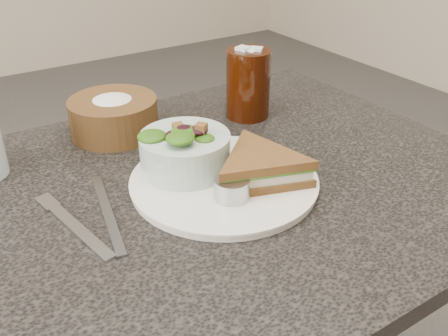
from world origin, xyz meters
name	(u,v)px	position (x,y,z in m)	size (l,w,h in m)	color
dinner_plate	(224,181)	(0.06, -0.02, 0.76)	(0.29, 0.29, 0.01)	silver
sandwich	(260,167)	(0.10, -0.06, 0.79)	(0.17, 0.17, 0.05)	brown
salad_bowl	(185,146)	(0.02, 0.04, 0.80)	(0.14, 0.14, 0.08)	#A5BAB0
dressing_ramekin	(232,188)	(0.04, -0.07, 0.78)	(0.05, 0.05, 0.03)	#AAADB0
orange_wedge	(216,151)	(0.08, 0.04, 0.77)	(0.06, 0.06, 0.03)	#ED4802
fork	(77,228)	(-0.17, -0.01, 0.75)	(0.02, 0.17, 0.00)	#ABABAD
knife	(107,212)	(-0.12, 0.01, 0.75)	(0.01, 0.21, 0.00)	gray
bread_basket	(113,110)	(-0.01, 0.24, 0.80)	(0.16, 0.16, 0.09)	brown
cola_glass	(248,81)	(0.24, 0.18, 0.82)	(0.09, 0.09, 0.14)	black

